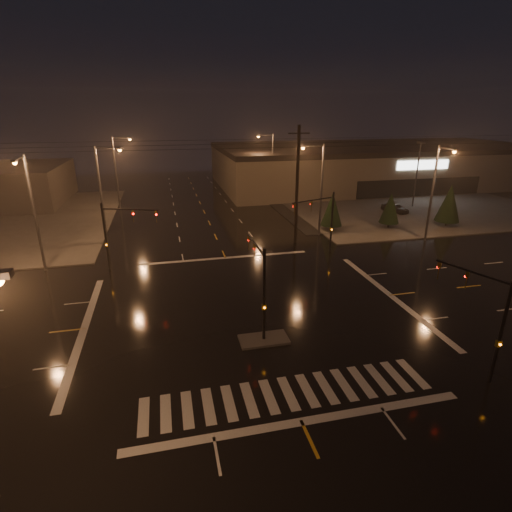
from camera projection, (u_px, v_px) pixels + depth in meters
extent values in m
plane|color=black|center=(250.00, 311.00, 28.16)|extent=(140.00, 140.00, 0.00)
cube|color=#413E3A|center=(397.00, 201.00, 61.97)|extent=(36.00, 36.00, 0.12)
cube|color=#413E3A|center=(264.00, 339.00, 24.47)|extent=(3.00, 1.60, 0.15)
cube|color=beige|center=(288.00, 393.00, 19.93)|extent=(15.00, 2.60, 0.01)
cube|color=beige|center=(302.00, 422.00, 18.10)|extent=(16.00, 0.50, 0.01)
cube|color=beige|center=(226.00, 258.00, 38.22)|extent=(16.00, 0.50, 0.01)
cube|color=black|center=(434.00, 202.00, 61.22)|extent=(50.00, 24.00, 0.08)
cube|color=#706050|center=(377.00, 165.00, 76.49)|extent=(60.00, 28.00, 7.00)
cube|color=black|center=(379.00, 147.00, 75.36)|extent=(60.20, 28.20, 0.80)
cube|color=white|center=(423.00, 165.00, 63.01)|extent=(9.00, 0.20, 1.40)
cube|color=black|center=(420.00, 188.00, 64.29)|extent=(22.00, 0.15, 2.80)
cylinder|color=black|center=(264.00, 296.00, 23.47)|extent=(0.18, 0.18, 6.00)
cylinder|color=black|center=(256.00, 244.00, 24.67)|extent=(0.12, 4.50, 0.12)
imported|color=#594707|center=(249.00, 236.00, 26.54)|extent=(0.16, 0.20, 1.00)
cube|color=#594707|center=(264.00, 307.00, 23.71)|extent=(0.25, 0.18, 0.35)
cylinder|color=black|center=(332.00, 222.00, 38.97)|extent=(0.18, 0.18, 6.00)
cylinder|color=black|center=(314.00, 200.00, 36.83)|extent=(4.74, 1.82, 0.12)
imported|color=#594707|center=(294.00, 204.00, 35.69)|extent=(0.24, 0.22, 1.00)
cube|color=#594707|center=(331.00, 229.00, 39.21)|extent=(0.25, 0.18, 0.35)
cylinder|color=black|center=(105.00, 237.00, 34.49)|extent=(0.18, 0.18, 6.00)
cylinder|color=black|center=(130.00, 209.00, 33.35)|extent=(4.74, 1.82, 0.12)
imported|color=#594707|center=(156.00, 211.00, 33.12)|extent=(0.24, 0.22, 1.00)
cube|color=#594707|center=(107.00, 245.00, 34.73)|extent=(0.25, 0.18, 0.35)
cylinder|color=black|center=(501.00, 331.00, 19.76)|extent=(0.18, 0.18, 6.00)
cylinder|color=black|center=(472.00, 272.00, 20.48)|extent=(1.48, 3.80, 0.12)
imported|color=#594707|center=(440.00, 262.00, 21.91)|extent=(0.22, 0.24, 1.00)
cube|color=#594707|center=(499.00, 343.00, 20.00)|extent=(0.25, 0.18, 0.35)
cylinder|color=#38383A|center=(101.00, 197.00, 40.45)|extent=(0.24, 0.24, 10.00)
cylinder|color=#38383A|center=(108.00, 148.00, 39.06)|extent=(2.40, 0.14, 0.14)
cube|color=#38383A|center=(120.00, 149.00, 39.31)|extent=(0.70, 0.30, 0.18)
sphere|color=orange|center=(120.00, 150.00, 39.36)|extent=(0.32, 0.32, 0.32)
cylinder|color=#38383A|center=(116.00, 174.00, 55.09)|extent=(0.24, 0.24, 10.00)
cylinder|color=#38383A|center=(121.00, 138.00, 53.70)|extent=(2.40, 0.14, 0.14)
cube|color=#38383A|center=(130.00, 138.00, 53.95)|extent=(0.70, 0.30, 0.18)
sphere|color=orange|center=(130.00, 139.00, 53.99)|extent=(0.32, 0.32, 0.32)
cylinder|color=#38383A|center=(321.00, 191.00, 43.53)|extent=(0.24, 0.24, 10.00)
cylinder|color=#38383A|center=(313.00, 146.00, 41.62)|extent=(2.40, 0.14, 0.14)
cube|color=#38383A|center=(303.00, 147.00, 41.41)|extent=(0.70, 0.30, 0.18)
sphere|color=orange|center=(303.00, 148.00, 41.45)|extent=(0.32, 0.32, 0.32)
cylinder|color=#38383A|center=(273.00, 167.00, 61.82)|extent=(0.24, 0.24, 10.00)
cylinder|color=#38383A|center=(266.00, 135.00, 59.92)|extent=(2.40, 0.14, 0.14)
cube|color=#38383A|center=(258.00, 136.00, 59.70)|extent=(0.70, 0.30, 0.18)
sphere|color=orange|center=(258.00, 136.00, 59.74)|extent=(0.32, 0.32, 0.32)
cylinder|color=#38383A|center=(35.00, 215.00, 33.55)|extent=(0.24, 0.24, 10.00)
cylinder|color=#38383A|center=(19.00, 158.00, 30.80)|extent=(0.14, 2.40, 0.14)
cube|color=#38383A|center=(14.00, 161.00, 29.81)|extent=(0.30, 0.70, 0.18)
sphere|color=orange|center=(15.00, 163.00, 29.86)|extent=(0.32, 0.32, 0.32)
cylinder|color=#38383A|center=(432.00, 195.00, 41.65)|extent=(0.24, 0.24, 10.00)
cylinder|color=#38383A|center=(447.00, 148.00, 38.90)|extent=(0.14, 2.40, 0.14)
cube|color=#38383A|center=(455.00, 150.00, 37.92)|extent=(0.30, 0.70, 0.18)
sphere|color=orange|center=(454.00, 151.00, 37.96)|extent=(0.32, 0.32, 0.32)
cylinder|color=black|center=(297.00, 187.00, 40.61)|extent=(0.32, 0.32, 12.00)
cube|color=black|center=(299.00, 133.00, 38.82)|extent=(2.20, 0.12, 0.12)
cylinder|color=black|center=(331.00, 228.00, 46.71)|extent=(0.18, 0.18, 0.70)
cone|color=black|center=(332.00, 209.00, 45.93)|extent=(2.46, 2.46, 3.84)
cylinder|color=black|center=(388.00, 225.00, 47.76)|extent=(0.18, 0.18, 0.70)
cone|color=black|center=(390.00, 208.00, 47.02)|extent=(2.31, 2.31, 3.60)
cylinder|color=black|center=(446.00, 224.00, 48.46)|extent=(0.18, 0.18, 0.70)
cone|color=black|center=(449.00, 203.00, 47.57)|extent=(2.85, 2.85, 4.46)
imported|color=black|center=(395.00, 208.00, 54.86)|extent=(2.88, 4.21, 1.33)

